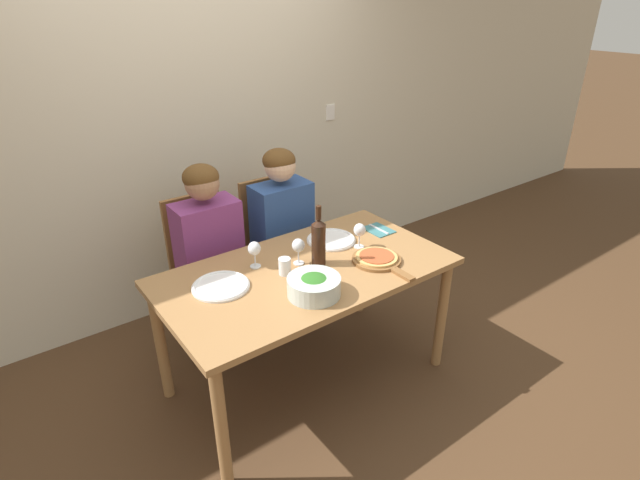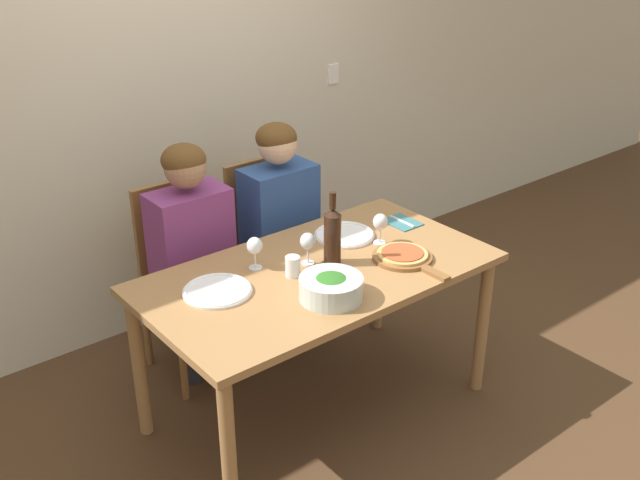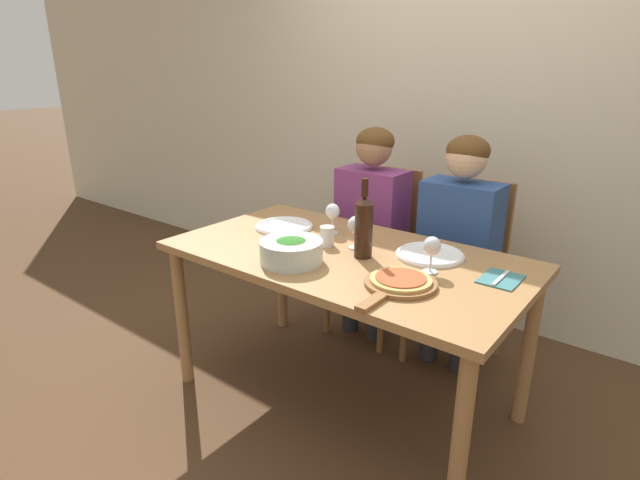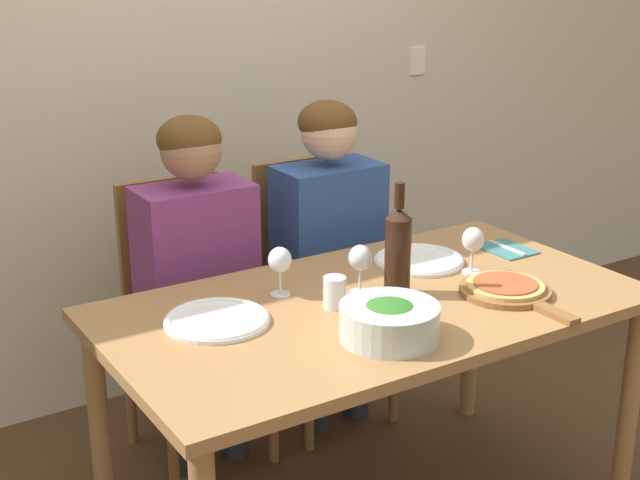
# 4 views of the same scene
# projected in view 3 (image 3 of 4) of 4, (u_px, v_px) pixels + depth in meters

# --- Properties ---
(ground_plane) EXTENTS (40.00, 40.00, 0.00)m
(ground_plane) POSITION_uv_depth(u_px,v_px,m) (343.00, 398.00, 2.46)
(ground_plane) COLOR #4C331E
(back_wall) EXTENTS (10.00, 0.06, 2.70)m
(back_wall) POSITION_uv_depth(u_px,v_px,m) (469.00, 101.00, 2.94)
(back_wall) COLOR beige
(back_wall) RESTS_ON ground
(dining_table) EXTENTS (1.58, 0.86, 0.76)m
(dining_table) POSITION_uv_depth(u_px,v_px,m) (345.00, 271.00, 2.23)
(dining_table) COLOR #9E7042
(dining_table) RESTS_ON ground
(chair_left) EXTENTS (0.42, 0.42, 0.98)m
(chair_left) POSITION_uv_depth(u_px,v_px,m) (379.00, 246.00, 2.99)
(chair_left) COLOR brown
(chair_left) RESTS_ON ground
(chair_right) EXTENTS (0.42, 0.42, 0.98)m
(chair_right) POSITION_uv_depth(u_px,v_px,m) (463.00, 267.00, 2.69)
(chair_right) COLOR brown
(chair_right) RESTS_ON ground
(person_woman) EXTENTS (0.47, 0.51, 1.23)m
(person_woman) POSITION_uv_depth(u_px,v_px,m) (370.00, 215.00, 2.84)
(person_woman) COLOR #28282D
(person_woman) RESTS_ON ground
(person_man) EXTENTS (0.47, 0.51, 1.23)m
(person_man) POSITION_uv_depth(u_px,v_px,m) (458.00, 233.00, 2.53)
(person_man) COLOR #28282D
(person_man) RESTS_ON ground
(wine_bottle) EXTENTS (0.08, 0.08, 0.34)m
(wine_bottle) POSITION_uv_depth(u_px,v_px,m) (364.00, 226.00, 2.11)
(wine_bottle) COLOR black
(wine_bottle) RESTS_ON dining_table
(broccoli_bowl) EXTENTS (0.27, 0.27, 0.10)m
(broccoli_bowl) POSITION_uv_depth(u_px,v_px,m) (291.00, 251.00, 2.08)
(broccoli_bowl) COLOR silver
(broccoli_bowl) RESTS_ON dining_table
(dinner_plate_left) EXTENTS (0.29, 0.29, 0.02)m
(dinner_plate_left) POSITION_uv_depth(u_px,v_px,m) (284.00, 226.00, 2.54)
(dinner_plate_left) COLOR white
(dinner_plate_left) RESTS_ON dining_table
(dinner_plate_right) EXTENTS (0.29, 0.29, 0.02)m
(dinner_plate_right) POSITION_uv_depth(u_px,v_px,m) (430.00, 254.00, 2.16)
(dinner_plate_right) COLOR white
(dinner_plate_right) RESTS_ON dining_table
(pizza_on_board) EXTENTS (0.27, 0.41, 0.04)m
(pizza_on_board) POSITION_uv_depth(u_px,v_px,m) (399.00, 283.00, 1.86)
(pizza_on_board) COLOR brown
(pizza_on_board) RESTS_ON dining_table
(wine_glass_left) EXTENTS (0.07, 0.07, 0.15)m
(wine_glass_left) POSITION_uv_depth(u_px,v_px,m) (333.00, 213.00, 2.43)
(wine_glass_left) COLOR silver
(wine_glass_left) RESTS_ON dining_table
(wine_glass_right) EXTENTS (0.07, 0.07, 0.15)m
(wine_glass_right) POSITION_uv_depth(u_px,v_px,m) (432.00, 248.00, 1.96)
(wine_glass_right) COLOR silver
(wine_glass_right) RESTS_ON dining_table
(wine_glass_centre) EXTENTS (0.07, 0.07, 0.15)m
(wine_glass_centre) POSITION_uv_depth(u_px,v_px,m) (356.00, 226.00, 2.22)
(wine_glass_centre) COLOR silver
(wine_glass_centre) RESTS_ON dining_table
(water_tumbler) EXTENTS (0.07, 0.07, 0.09)m
(water_tumbler) POSITION_uv_depth(u_px,v_px,m) (327.00, 236.00, 2.28)
(water_tumbler) COLOR silver
(water_tumbler) RESTS_ON dining_table
(fork_on_napkin) EXTENTS (0.14, 0.18, 0.01)m
(fork_on_napkin) POSITION_uv_depth(u_px,v_px,m) (501.00, 279.00, 1.92)
(fork_on_napkin) COLOR #387075
(fork_on_napkin) RESTS_ON dining_table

